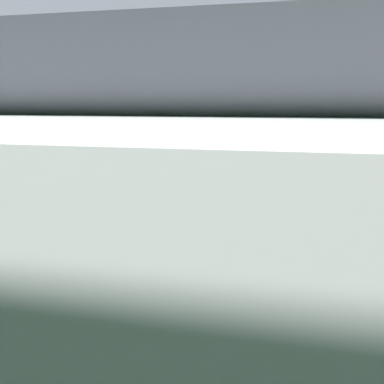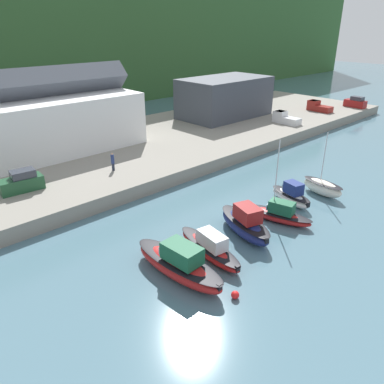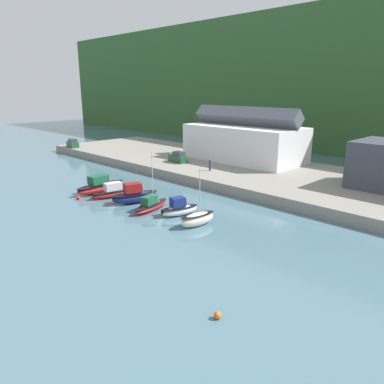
# 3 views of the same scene
# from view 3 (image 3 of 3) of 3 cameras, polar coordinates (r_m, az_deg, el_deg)

# --- Properties ---
(ground_plane) EXTENTS (320.00, 320.00, 0.00)m
(ground_plane) POSITION_cam_3_polar(r_m,az_deg,el_deg) (52.52, -4.78, -2.15)
(ground_plane) COLOR slate
(quay_promenade) EXTENTS (109.30, 25.98, 1.60)m
(quay_promenade) POSITION_cam_3_polar(r_m,az_deg,el_deg) (69.55, 10.42, 2.75)
(quay_promenade) COLOR gray
(quay_promenade) RESTS_ON ground_plane
(harbor_clubhouse) EXTENTS (24.13, 11.88, 10.81)m
(harbor_clubhouse) POSITION_cam_3_polar(r_m,az_deg,el_deg) (77.39, 7.94, 7.71)
(harbor_clubhouse) COLOR white
(harbor_clubhouse) RESTS_ON quay_promenade
(moored_boat_0) EXTENTS (2.88, 8.65, 2.80)m
(moored_boat_0) POSITION_cam_3_polar(r_m,az_deg,el_deg) (60.56, -13.74, 0.88)
(moored_boat_0) COLOR red
(moored_boat_0) RESTS_ON ground_plane
(moored_boat_1) EXTENTS (2.92, 7.68, 2.22)m
(moored_boat_1) POSITION_cam_3_polar(r_m,az_deg,el_deg) (57.83, -11.65, 0.06)
(moored_boat_1) COLOR red
(moored_boat_1) RESTS_ON ground_plane
(moored_boat_2) EXTENTS (4.20, 7.20, 2.92)m
(moored_boat_2) POSITION_cam_3_polar(r_m,az_deg,el_deg) (54.14, -8.73, -0.53)
(moored_boat_2) COLOR navy
(moored_boat_2) RESTS_ON ground_plane
(moored_boat_3) EXTENTS (3.37, 6.92, 7.94)m
(moored_boat_3) POSITION_cam_3_polar(r_m,az_deg,el_deg) (50.62, -6.31, -1.98)
(moored_boat_3) COLOR red
(moored_boat_3) RESTS_ON ground_plane
(moored_boat_4) EXTENTS (3.01, 5.52, 2.43)m
(moored_boat_4) POSITION_cam_3_polar(r_m,az_deg,el_deg) (48.39, -1.97, -2.57)
(moored_boat_4) COLOR white
(moored_boat_4) RESTS_ON ground_plane
(moored_boat_5) EXTENTS (2.26, 5.01, 6.94)m
(moored_boat_5) POSITION_cam_3_polar(r_m,az_deg,el_deg) (44.68, 0.81, -4.11)
(moored_boat_5) COLOR white
(moored_boat_5) RESTS_ON ground_plane
(parked_car_1) EXTENTS (4.34, 2.17, 2.16)m
(parked_car_1) POSITION_cam_3_polar(r_m,az_deg,el_deg) (74.93, -2.14, 5.25)
(parked_car_1) COLOR #1E4C2D
(parked_car_1) RESTS_ON quay_promenade
(parked_car_2) EXTENTS (4.41, 2.38, 2.16)m
(parked_car_2) POSITION_cam_3_polar(r_m,az_deg,el_deg) (98.90, -17.73, 7.05)
(parked_car_2) COLOR #1E4C2D
(parked_car_2) RESTS_ON quay_promenade
(person_on_quay) EXTENTS (0.40, 0.40, 2.14)m
(person_on_quay) POSITION_cam_3_polar(r_m,az_deg,el_deg) (67.06, 2.75, 4.18)
(person_on_quay) COLOR #232838
(person_on_quay) RESTS_ON quay_promenade
(mooring_buoy_0) EXTENTS (0.58, 0.58, 0.58)m
(mooring_buoy_0) POSITION_cam_3_polar(r_m,az_deg,el_deg) (57.67, -16.95, -0.87)
(mooring_buoy_0) COLOR red
(mooring_buoy_0) RESTS_ON ground_plane
(mooring_buoy_1) EXTENTS (0.57, 0.57, 0.57)m
(mooring_buoy_1) POSITION_cam_3_polar(r_m,az_deg,el_deg) (28.18, 3.91, -18.23)
(mooring_buoy_1) COLOR orange
(mooring_buoy_1) RESTS_ON ground_plane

